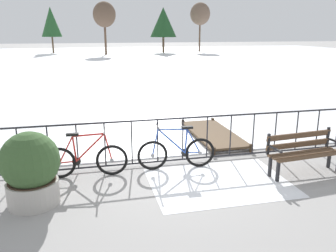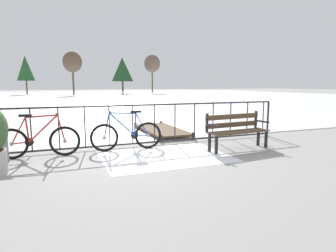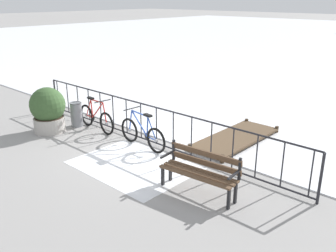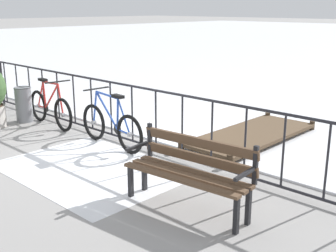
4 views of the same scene
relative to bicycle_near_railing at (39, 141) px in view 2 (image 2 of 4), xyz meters
The scene contains 12 objects.
ground_plane 1.92m from the bicycle_near_railing, ahead, with size 160.00×160.00×0.00m, color gray.
frozen_pond 28.76m from the bicycle_near_railing, 86.30° to the left, with size 80.00×56.00×0.03m, color white.
snow_patch 2.74m from the bicycle_near_railing, 19.30° to the right, with size 2.73×2.01×0.01m, color white.
railing_fence 1.89m from the bicycle_near_railing, ahead, with size 9.06×0.06×1.07m.
bicycle_near_railing is the anchor object (origin of this frame).
bicycle_second 1.92m from the bicycle_near_railing, ahead, with size 1.71×0.52×0.97m.
park_bench 4.52m from the bicycle_near_railing, 10.56° to the right, with size 1.64×0.63×0.89m.
wooden_dock 4.02m from the bicycle_near_railing, 29.24° to the left, with size 1.10×2.82×0.20m.
tree_far_west 42.51m from the bicycle_near_railing, 95.14° to the left, with size 2.58×2.58×5.86m.
tree_west_mid 41.55m from the bicycle_near_railing, 75.16° to the left, with size 3.51×3.51×5.87m.
tree_centre 44.81m from the bicycle_near_railing, 68.66° to the left, with size 2.77×2.77×6.67m.
tree_east_mid 37.83m from the bicycle_near_railing, 85.76° to the left, with size 2.72×2.72×6.27m.
Camera 2 is at (-1.45, -6.88, 1.57)m, focal length 30.41 mm.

